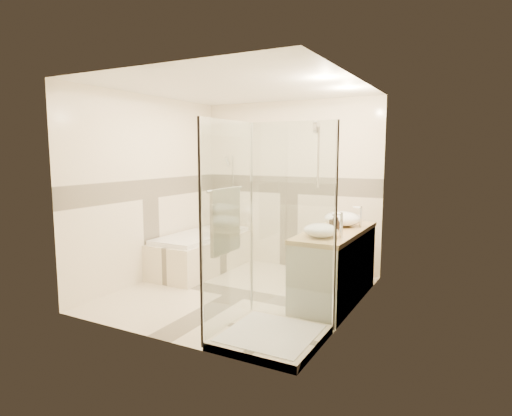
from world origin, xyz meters
The scene contains 12 objects.
room centered at (0.06, 0.01, 1.26)m, with size 2.82×3.02×2.52m.
bathtub centered at (-1.02, 0.65, 0.31)m, with size 0.75×1.70×0.56m.
vanity centered at (1.12, 0.30, 0.43)m, with size 0.58×1.62×0.85m.
shower_enclosure centered at (0.83, -0.97, 0.51)m, with size 0.96×0.93×2.04m.
vessel_sink_near centered at (1.10, 0.61, 0.94)m, with size 0.44×0.44×0.18m, color white.
vessel_sink_far centered at (1.10, -0.18, 0.92)m, with size 0.36×0.36×0.15m, color white.
faucet_near centered at (1.32, 0.61, 1.00)m, with size 0.11×0.03×0.26m.
faucet_far centered at (1.32, -0.18, 1.01)m, with size 0.11×0.03×0.28m.
amenity_bottle_a centered at (1.10, 0.28, 0.94)m, with size 0.08×0.08×0.18m, color black.
amenity_bottle_b centered at (1.10, 0.41, 0.92)m, with size 0.10×0.10×0.13m, color black.
folded_towels centered at (1.10, 0.94, 0.89)m, with size 0.16×0.27×0.09m, color white.
rolled_towel centered at (-0.96, 1.31, 0.61)m, with size 0.10×0.10×0.22m, color white.
Camera 1 is at (2.61, -4.44, 1.75)m, focal length 30.00 mm.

